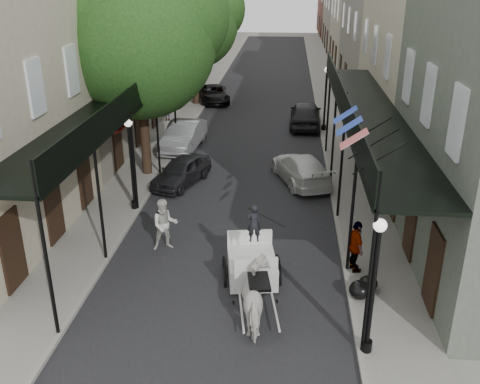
% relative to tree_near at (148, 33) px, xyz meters
% --- Properties ---
extents(ground, '(140.00, 140.00, 0.00)m').
position_rel_tree_near_xyz_m(ground, '(4.20, -10.18, -6.49)').
color(ground, gray).
rests_on(ground, ground).
extents(road, '(8.00, 90.00, 0.01)m').
position_rel_tree_near_xyz_m(road, '(4.20, 9.82, -6.48)').
color(road, black).
rests_on(road, ground).
extents(sidewalk_left, '(2.20, 90.00, 0.12)m').
position_rel_tree_near_xyz_m(sidewalk_left, '(-0.80, 9.82, -6.43)').
color(sidewalk_left, gray).
rests_on(sidewalk_left, ground).
extents(sidewalk_right, '(2.20, 90.00, 0.12)m').
position_rel_tree_near_xyz_m(sidewalk_right, '(9.20, 9.82, -6.43)').
color(sidewalk_right, gray).
rests_on(sidewalk_right, ground).
extents(building_row_left, '(5.00, 80.00, 10.50)m').
position_rel_tree_near_xyz_m(building_row_left, '(-4.40, 19.82, -1.24)').
color(building_row_left, '#BAAE94').
rests_on(building_row_left, ground).
extents(building_row_right, '(5.00, 80.00, 10.50)m').
position_rel_tree_near_xyz_m(building_row_right, '(12.80, 19.82, -1.24)').
color(building_row_right, gray).
rests_on(building_row_right, ground).
extents(gallery_left, '(2.20, 18.05, 4.88)m').
position_rel_tree_near_xyz_m(gallery_left, '(-0.59, -3.20, -2.44)').
color(gallery_left, black).
rests_on(gallery_left, sidewalk_left).
extents(gallery_right, '(2.20, 18.05, 4.88)m').
position_rel_tree_near_xyz_m(gallery_right, '(8.99, -3.20, -2.44)').
color(gallery_right, black).
rests_on(gallery_right, sidewalk_right).
extents(tree_near, '(7.31, 6.80, 9.63)m').
position_rel_tree_near_xyz_m(tree_near, '(0.00, 0.00, 0.00)').
color(tree_near, '#382619').
rests_on(tree_near, sidewalk_left).
extents(tree_far, '(6.45, 6.00, 8.61)m').
position_rel_tree_near_xyz_m(tree_far, '(-0.05, 14.00, -0.65)').
color(tree_far, '#382619').
rests_on(tree_far, sidewalk_left).
extents(lamppost_right_near, '(0.32, 0.32, 3.71)m').
position_rel_tree_near_xyz_m(lamppost_right_near, '(8.30, -12.18, -4.44)').
color(lamppost_right_near, black).
rests_on(lamppost_right_near, sidewalk_right).
extents(lamppost_left, '(0.32, 0.32, 3.71)m').
position_rel_tree_near_xyz_m(lamppost_left, '(0.10, -4.18, -4.44)').
color(lamppost_left, black).
rests_on(lamppost_left, sidewalk_left).
extents(lamppost_right_far, '(0.32, 0.32, 3.71)m').
position_rel_tree_near_xyz_m(lamppost_right_far, '(8.30, 7.82, -4.44)').
color(lamppost_right_far, black).
rests_on(lamppost_right_far, sidewalk_right).
extents(horse, '(1.22, 2.14, 1.71)m').
position_rel_tree_near_xyz_m(horse, '(5.51, -11.16, -5.63)').
color(horse, silver).
rests_on(horse, ground).
extents(carriage, '(1.98, 2.71, 2.86)m').
position_rel_tree_near_xyz_m(carriage, '(5.10, -8.52, -5.38)').
color(carriage, black).
rests_on(carriage, ground).
extents(pedestrian_walking, '(1.09, 0.96, 1.86)m').
position_rel_tree_near_xyz_m(pedestrian_walking, '(2.03, -7.18, -5.56)').
color(pedestrian_walking, beige).
rests_on(pedestrian_walking, ground).
extents(pedestrian_sidewalk_left, '(1.09, 0.83, 1.50)m').
position_rel_tree_near_xyz_m(pedestrian_sidewalk_left, '(-1.44, 9.06, -5.62)').
color(pedestrian_sidewalk_left, gray).
rests_on(pedestrian_sidewalk_left, sidewalk_left).
extents(pedestrian_sidewalk_right, '(0.65, 1.09, 1.73)m').
position_rel_tree_near_xyz_m(pedestrian_sidewalk_right, '(8.40, -8.28, -5.50)').
color(pedestrian_sidewalk_right, gray).
rests_on(pedestrian_sidewalk_right, sidewalk_right).
extents(car_left_near, '(2.59, 3.94, 1.25)m').
position_rel_tree_near_xyz_m(car_left_near, '(1.43, -1.18, -5.86)').
color(car_left_near, black).
rests_on(car_left_near, ground).
extents(car_left_mid, '(1.94, 4.61, 1.48)m').
position_rel_tree_near_xyz_m(car_left_mid, '(0.60, 3.82, -5.75)').
color(car_left_mid, gray).
rests_on(car_left_mid, ground).
extents(car_left_far, '(2.89, 4.63, 1.19)m').
position_rel_tree_near_xyz_m(car_left_far, '(0.77, 14.74, -5.89)').
color(car_left_far, black).
rests_on(car_left_far, ground).
extents(car_right_near, '(3.15, 4.80, 1.29)m').
position_rel_tree_near_xyz_m(car_right_near, '(6.80, -0.41, -5.84)').
color(car_right_near, silver).
rests_on(car_right_near, ground).
extents(car_right_far, '(1.99, 4.67, 1.57)m').
position_rel_tree_near_xyz_m(car_right_far, '(7.22, 8.82, -5.70)').
color(car_right_far, black).
rests_on(car_right_far, ground).
extents(trash_bags, '(0.91, 1.06, 0.55)m').
position_rel_tree_near_xyz_m(trash_bags, '(8.51, -9.65, -6.11)').
color(trash_bags, black).
rests_on(trash_bags, sidewalk_right).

